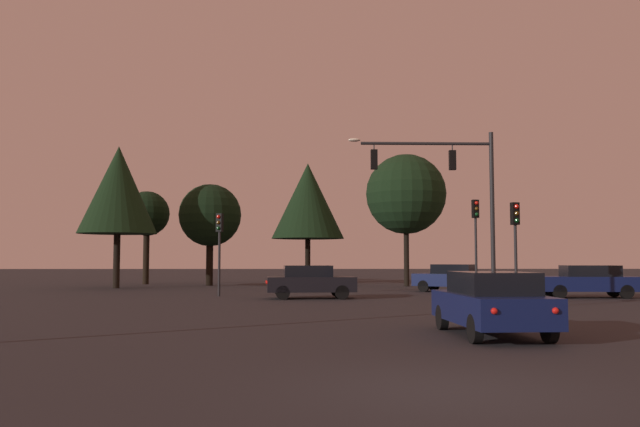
% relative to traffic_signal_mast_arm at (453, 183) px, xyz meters
% --- Properties ---
extents(ground_plane, '(168.00, 168.00, 0.00)m').
position_rel_traffic_signal_mast_arm_xyz_m(ground_plane, '(-4.65, 4.19, -5.27)').
color(ground_plane, '#262326').
rests_on(ground_plane, ground).
extents(traffic_signal_mast_arm, '(6.68, 0.41, 7.63)m').
position_rel_traffic_signal_mast_arm_xyz_m(traffic_signal_mast_arm, '(0.00, 0.00, 0.00)').
color(traffic_signal_mast_arm, '#232326').
rests_on(traffic_signal_mast_arm, ground).
extents(traffic_light_corner_left, '(0.34, 0.38, 4.74)m').
position_rel_traffic_signal_mast_arm_xyz_m(traffic_light_corner_left, '(1.67, 2.49, -1.93)').
color(traffic_light_corner_left, '#232326').
rests_on(traffic_light_corner_left, ground).
extents(traffic_light_corner_right, '(0.36, 0.39, 4.05)m').
position_rel_traffic_signal_mast_arm_xyz_m(traffic_light_corner_right, '(-10.95, 2.58, -2.39)').
color(traffic_light_corner_right, '#232326').
rests_on(traffic_light_corner_right, ground).
extents(traffic_light_median, '(0.35, 0.38, 4.09)m').
position_rel_traffic_signal_mast_arm_xyz_m(traffic_light_median, '(1.72, -3.52, -2.36)').
color(traffic_light_median, '#232326').
rests_on(traffic_light_median, ground).
extents(car_nearside_lane, '(2.05, 4.43, 1.52)m').
position_rel_traffic_signal_mast_arm_xyz_m(car_nearside_lane, '(-2.24, -13.98, -4.47)').
color(car_nearside_lane, '#0F1947').
rests_on(car_nearside_lane, ground).
extents(car_crossing_left, '(4.22, 2.16, 1.52)m').
position_rel_traffic_signal_mast_arm_xyz_m(car_crossing_left, '(-6.50, 0.71, -4.47)').
color(car_crossing_left, black).
rests_on(car_crossing_left, ground).
extents(car_crossing_right, '(4.72, 2.05, 1.52)m').
position_rel_traffic_signal_mast_arm_xyz_m(car_crossing_right, '(6.54, 1.03, -4.47)').
color(car_crossing_right, '#0F1947').
rests_on(car_crossing_right, ground).
extents(car_far_lane, '(4.32, 3.62, 1.52)m').
position_rel_traffic_signal_mast_arm_xyz_m(car_far_lane, '(1.36, 6.52, -4.47)').
color(car_far_lane, '#0F1947').
rests_on(car_far_lane, ground).
extents(tree_behind_sign, '(5.00, 5.00, 8.44)m').
position_rel_traffic_signal_mast_arm_xyz_m(tree_behind_sign, '(-6.61, 15.51, 0.54)').
color(tree_behind_sign, black).
rests_on(tree_behind_sign, ground).
extents(tree_left_far, '(3.23, 3.23, 6.70)m').
position_rel_traffic_signal_mast_arm_xyz_m(tree_left_far, '(-18.24, 17.78, -0.25)').
color(tree_left_far, black).
rests_on(tree_left_far, ground).
extents(tree_center_horizon, '(4.28, 4.28, 6.96)m').
position_rel_traffic_signal_mast_arm_xyz_m(tree_center_horizon, '(-13.34, 15.47, -0.48)').
color(tree_center_horizon, black).
rests_on(tree_center_horizon, ground).
extents(tree_right_cluster, '(5.36, 5.36, 8.83)m').
position_rel_traffic_signal_mast_arm_xyz_m(tree_right_cluster, '(-0.03, 13.97, 0.87)').
color(tree_right_cluster, black).
rests_on(tree_right_cluster, ground).
extents(tree_lot_edge, '(4.87, 4.87, 8.91)m').
position_rel_traffic_signal_mast_arm_xyz_m(tree_lot_edge, '(-18.51, 11.47, 0.86)').
color(tree_lot_edge, black).
rests_on(tree_lot_edge, ground).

